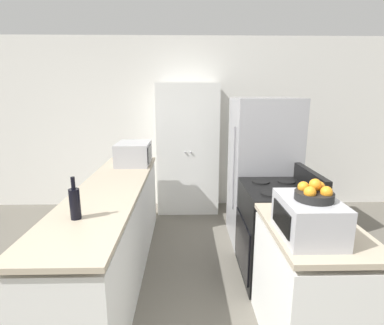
{
  "coord_description": "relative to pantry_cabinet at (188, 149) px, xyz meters",
  "views": [
    {
      "loc": [
        -0.07,
        -1.27,
        1.78
      ],
      "look_at": [
        0.0,
        1.87,
        1.05
      ],
      "focal_mm": 28.0,
      "sensor_mm": 36.0,
      "label": 1
    }
  ],
  "objects": [
    {
      "name": "refrigerator",
      "position": [
        0.88,
        -0.97,
        -0.1
      ],
      "size": [
        0.74,
        0.76,
        1.73
      ],
      "color": "#A3A3A8",
      "rests_on": "ground_plane"
    },
    {
      "name": "wall_back",
      "position": [
        0.03,
        0.28,
        0.34
      ],
      "size": [
        7.0,
        0.06,
        2.6
      ],
      "color": "white",
      "rests_on": "ground_plane"
    },
    {
      "name": "pantry_cabinet",
      "position": [
        0.0,
        0.0,
        0.0
      ],
      "size": [
        0.9,
        0.48,
        1.92
      ],
      "color": "white",
      "rests_on": "ground_plane"
    },
    {
      "name": "counter_right",
      "position": [
        0.82,
        -2.6,
        -0.52
      ],
      "size": [
        0.6,
        0.89,
        0.92
      ],
      "color": "silver",
      "rests_on": "ground_plane"
    },
    {
      "name": "microwave",
      "position": [
        -0.68,
        -0.76,
        0.09
      ],
      "size": [
        0.4,
        0.52,
        0.27
      ],
      "color": "#B2B2B7",
      "rests_on": "counter_left"
    },
    {
      "name": "fruit_bowl",
      "position": [
        0.73,
        -2.75,
        0.24
      ],
      "size": [
        0.23,
        0.23,
        0.13
      ],
      "color": "black",
      "rests_on": "toaster_oven"
    },
    {
      "name": "wine_bottle",
      "position": [
        -0.81,
        -2.43,
        0.07
      ],
      "size": [
        0.07,
        0.07,
        0.31
      ],
      "color": "black",
      "rests_on": "counter_left"
    },
    {
      "name": "toaster_oven",
      "position": [
        0.71,
        -2.73,
        0.08
      ],
      "size": [
        0.34,
        0.44,
        0.24
      ],
      "color": "#B2B2B7",
      "rests_on": "counter_right"
    },
    {
      "name": "stove",
      "position": [
        0.84,
        -1.76,
        -0.49
      ],
      "size": [
        0.66,
        0.74,
        1.08
      ],
      "color": "black",
      "rests_on": "ground_plane"
    },
    {
      "name": "counter_left",
      "position": [
        -0.75,
        -1.71,
        -0.52
      ],
      "size": [
        0.6,
        2.68,
        0.92
      ],
      "color": "silver",
      "rests_on": "ground_plane"
    }
  ]
}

